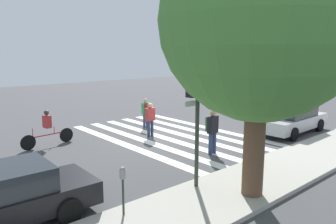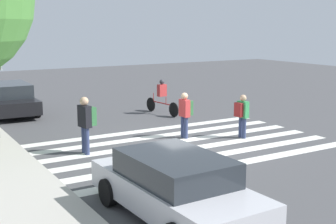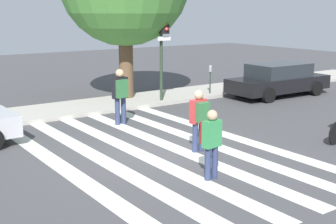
# 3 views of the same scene
# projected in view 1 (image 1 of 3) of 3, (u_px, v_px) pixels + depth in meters

# --- Properties ---
(ground_plane) EXTENTS (60.00, 60.00, 0.00)m
(ground_plane) POSITION_uv_depth(u_px,v_px,m) (171.00, 136.00, 16.33)
(ground_plane) COLOR #444447
(sidewalk_curb) EXTENTS (36.00, 2.50, 0.14)m
(sidewalk_curb) POSITION_uv_depth(u_px,v_px,m) (287.00, 167.00, 11.67)
(sidewalk_curb) COLOR #ADA89E
(sidewalk_curb) RESTS_ON ground_plane
(crosswalk_stripes) EXTENTS (5.76, 10.00, 0.01)m
(crosswalk_stripes) POSITION_uv_depth(u_px,v_px,m) (171.00, 135.00, 16.33)
(crosswalk_stripes) COLOR silver
(crosswalk_stripes) RESTS_ON ground_plane
(traffic_light) EXTENTS (0.60, 0.50, 3.85)m
(traffic_light) POSITION_uv_depth(u_px,v_px,m) (194.00, 101.00, 9.49)
(traffic_light) COLOR #283828
(traffic_light) RESTS_ON ground_plane
(parking_meter) EXTENTS (0.15, 0.15, 1.38)m
(parking_meter) POSITION_uv_depth(u_px,v_px,m) (123.00, 181.00, 7.95)
(parking_meter) COLOR #283828
(parking_meter) RESTS_ON ground_plane
(street_tree) EXTENTS (5.34, 5.34, 7.61)m
(street_tree) POSITION_uv_depth(u_px,v_px,m) (260.00, 20.00, 8.44)
(street_tree) COLOR brown
(street_tree) RESTS_ON ground_plane
(pedestrian_child_with_backpack) EXTENTS (0.46, 0.39, 1.68)m
(pedestrian_child_with_backpack) POSITION_uv_depth(u_px,v_px,m) (150.00, 117.00, 16.03)
(pedestrian_child_with_backpack) COLOR navy
(pedestrian_child_with_backpack) RESTS_ON ground_plane
(pedestrian_adult_yellow_jacket) EXTENTS (0.46, 0.39, 1.60)m
(pedestrian_adult_yellow_jacket) POSITION_uv_depth(u_px,v_px,m) (146.00, 110.00, 18.03)
(pedestrian_adult_yellow_jacket) COLOR navy
(pedestrian_adult_yellow_jacket) RESTS_ON ground_plane
(pedestrian_adult_tall_backpack) EXTENTS (0.55, 0.48, 1.85)m
(pedestrian_adult_tall_backpack) POSITION_uv_depth(u_px,v_px,m) (212.00, 128.00, 13.25)
(pedestrian_adult_tall_backpack) COLOR navy
(pedestrian_adult_tall_backpack) RESTS_ON ground_plane
(cyclist_near_curb) EXTENTS (2.44, 0.42, 1.61)m
(cyclist_near_curb) POSITION_uv_depth(u_px,v_px,m) (47.00, 127.00, 14.38)
(cyclist_near_curb) COLOR black
(cyclist_near_curb) RESTS_ON ground_plane
(car_parked_far_curb) EXTENTS (4.62, 2.10, 1.40)m
(car_parked_far_curb) POSITION_uv_depth(u_px,v_px,m) (291.00, 119.00, 16.85)
(car_parked_far_curb) COLOR #B7B7BC
(car_parked_far_curb) RESTS_ON ground_plane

